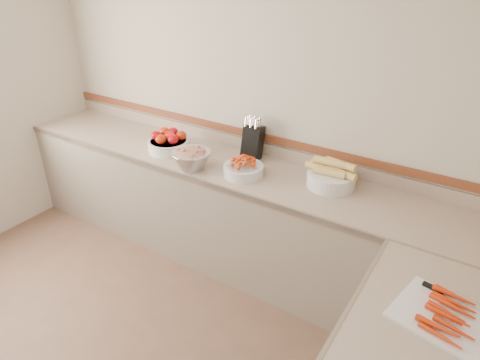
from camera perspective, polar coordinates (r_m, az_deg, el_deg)
The scene contains 8 objects.
back_wall at distance 3.46m, azimuth 0.98°, elevation 10.17°, with size 4.00×4.00×0.00m, color #B0A592.
counter_back at distance 3.57m, azimuth -1.89°, elevation -4.23°, with size 4.00×0.65×1.08m.
knife_block at distance 3.40m, azimuth 1.70°, elevation 5.19°, with size 0.16×0.19×0.35m.
tomato_bowl at distance 3.60m, azimuth -9.50°, elevation 5.00°, with size 0.34×0.34×0.17m.
cherry_tomato_bowl at distance 3.16m, azimuth 0.44°, elevation 1.62°, with size 0.30×0.30×0.16m.
corn_bowl at distance 3.07m, azimuth 12.08°, elevation 0.55°, with size 0.38×0.34×0.20m.
rhubarb_bowl at distance 3.26m, azimuth -6.48°, elevation 2.95°, with size 0.30×0.30×0.17m.
cutting_board at distance 2.22m, azimuth 26.09°, elevation -16.07°, with size 0.52×0.44×0.07m.
Camera 1 is at (1.73, -0.80, 2.36)m, focal length 32.00 mm.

